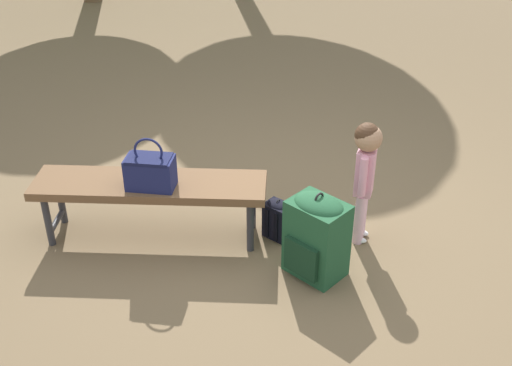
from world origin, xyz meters
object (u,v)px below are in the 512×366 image
(park_bench, at_px, (150,189))
(backpack_large, at_px, (317,234))
(handbag, at_px, (150,171))
(child_standing, at_px, (366,165))
(backpack_small, at_px, (278,218))

(park_bench, height_order, backpack_large, backpack_large)
(handbag, bearing_deg, child_standing, -2.43)
(backpack_large, bearing_deg, park_bench, 156.12)
(park_bench, height_order, child_standing, child_standing)
(handbag, xyz_separation_m, child_standing, (1.43, -0.06, 0.03))
(handbag, relative_size, child_standing, 0.41)
(backpack_large, height_order, backpack_small, backpack_large)
(park_bench, relative_size, backpack_small, 5.28)
(handbag, height_order, child_standing, child_standing)
(park_bench, distance_m, child_standing, 1.48)
(backpack_small, bearing_deg, backpack_large, -63.64)
(child_standing, distance_m, backpack_large, 0.59)
(park_bench, xyz_separation_m, backpack_large, (1.09, -0.48, -0.09))
(park_bench, height_order, handbag, handbag)
(handbag, xyz_separation_m, backpack_large, (1.07, -0.41, -0.27))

